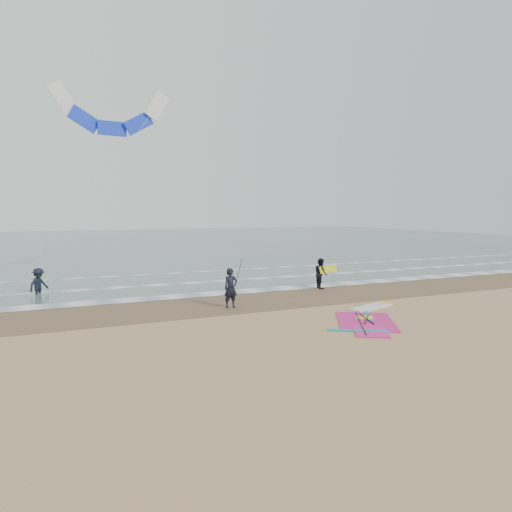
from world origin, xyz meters
name	(u,v)px	position (x,y,z in m)	size (l,w,h in m)	color
ground	(339,328)	(0.00, 0.00, 0.00)	(120.00, 120.00, 0.00)	tan
sea_water	(134,242)	(0.00, 48.00, 0.01)	(120.00, 80.00, 0.02)	#47605E
wet_sand_band	(269,299)	(0.00, 6.00, 0.00)	(120.00, 5.00, 0.01)	brown
foam_waterline	(236,284)	(0.00, 10.44, 0.03)	(120.00, 9.15, 0.02)	white
windsurf_rig	(369,317)	(1.96, 0.88, 0.03)	(5.06, 4.79, 0.12)	white
person_standing	(231,288)	(-2.37, 4.83, 0.87)	(0.63, 0.42, 1.74)	black
person_walking	(321,273)	(3.83, 7.53, 0.82)	(0.80, 0.62, 1.64)	black
person_wading	(38,278)	(-10.15, 11.59, 0.85)	(1.10, 0.63, 1.70)	black
held_pole	(237,278)	(-2.07, 4.83, 1.27)	(0.17, 0.86, 1.82)	black
carried_kiteboard	(328,269)	(4.23, 7.43, 1.04)	(1.30, 0.51, 0.39)	yellow
surf_kite	(112,115)	(-6.06, 14.52, 9.67)	(7.50, 3.14, 10.25)	white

